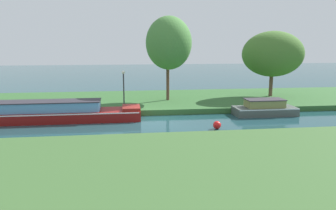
{
  "coord_description": "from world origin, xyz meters",
  "views": [
    {
      "loc": [
        -1.73,
        -20.94,
        5.1
      ],
      "look_at": [
        1.17,
        1.2,
        0.9
      ],
      "focal_mm": 35.22,
      "sensor_mm": 36.0,
      "label": 1
    }
  ],
  "objects_px": {
    "lamp_post": "(124,84)",
    "willow_tree_centre": "(273,54)",
    "slate_barge": "(265,108)",
    "maroon_narrowboat": "(60,112)",
    "willow_tree_left": "(169,43)",
    "mooring_post_near": "(249,102)",
    "channel_buoy": "(217,125)"
  },
  "relations": [
    {
      "from": "slate_barge",
      "to": "maroon_narrowboat",
      "type": "height_order",
      "value": "maroon_narrowboat"
    },
    {
      "from": "willow_tree_left",
      "to": "willow_tree_centre",
      "type": "bearing_deg",
      "value": 8.05
    },
    {
      "from": "lamp_post",
      "to": "willow_tree_centre",
      "type": "bearing_deg",
      "value": 12.94
    },
    {
      "from": "slate_barge",
      "to": "lamp_post",
      "type": "relative_size",
      "value": 1.66
    },
    {
      "from": "channel_buoy",
      "to": "slate_barge",
      "type": "bearing_deg",
      "value": 37.25
    },
    {
      "from": "mooring_post_near",
      "to": "maroon_narrowboat",
      "type": "bearing_deg",
      "value": -174.31
    },
    {
      "from": "willow_tree_left",
      "to": "willow_tree_centre",
      "type": "relative_size",
      "value": 1.19
    },
    {
      "from": "slate_barge",
      "to": "channel_buoy",
      "type": "xyz_separation_m",
      "value": [
        -4.49,
        -3.41,
        -0.24
      ]
    },
    {
      "from": "mooring_post_near",
      "to": "channel_buoy",
      "type": "relative_size",
      "value": 1.25
    },
    {
      "from": "willow_tree_left",
      "to": "lamp_post",
      "type": "distance_m",
      "value": 5.02
    },
    {
      "from": "maroon_narrowboat",
      "to": "channel_buoy",
      "type": "height_order",
      "value": "maroon_narrowboat"
    },
    {
      "from": "channel_buoy",
      "to": "mooring_post_near",
      "type": "bearing_deg",
      "value": 51.23
    },
    {
      "from": "mooring_post_near",
      "to": "willow_tree_centre",
      "type": "bearing_deg",
      "value": 49.69
    },
    {
      "from": "willow_tree_centre",
      "to": "lamp_post",
      "type": "height_order",
      "value": "willow_tree_centre"
    },
    {
      "from": "maroon_narrowboat",
      "to": "slate_barge",
      "type": "bearing_deg",
      "value": 0.0
    },
    {
      "from": "slate_barge",
      "to": "willow_tree_centre",
      "type": "height_order",
      "value": "willow_tree_centre"
    },
    {
      "from": "willow_tree_centre",
      "to": "lamp_post",
      "type": "distance_m",
      "value": 13.63
    },
    {
      "from": "slate_barge",
      "to": "channel_buoy",
      "type": "height_order",
      "value": "slate_barge"
    },
    {
      "from": "lamp_post",
      "to": "channel_buoy",
      "type": "relative_size",
      "value": 5.54
    },
    {
      "from": "willow_tree_centre",
      "to": "lamp_post",
      "type": "xyz_separation_m",
      "value": [
        -13.13,
        -3.02,
        -2.05
      ]
    },
    {
      "from": "maroon_narrowboat",
      "to": "willow_tree_centre",
      "type": "bearing_deg",
      "value": 18.39
    },
    {
      "from": "slate_barge",
      "to": "maroon_narrowboat",
      "type": "relative_size",
      "value": 0.44
    },
    {
      "from": "willow_tree_left",
      "to": "channel_buoy",
      "type": "xyz_separation_m",
      "value": [
        1.9,
        -7.85,
        -4.87
      ]
    },
    {
      "from": "maroon_narrowboat",
      "to": "willow_tree_centre",
      "type": "xyz_separation_m",
      "value": [
        17.37,
        5.77,
        3.58
      ]
    },
    {
      "from": "willow_tree_centre",
      "to": "channel_buoy",
      "type": "xyz_separation_m",
      "value": [
        -7.58,
        -9.19,
        -3.92
      ]
    },
    {
      "from": "mooring_post_near",
      "to": "willow_tree_left",
      "type": "bearing_deg",
      "value": 151.77
    },
    {
      "from": "lamp_post",
      "to": "slate_barge",
      "type": "bearing_deg",
      "value": -15.36
    },
    {
      "from": "willow_tree_left",
      "to": "lamp_post",
      "type": "bearing_deg",
      "value": -155.35
    },
    {
      "from": "maroon_narrowboat",
      "to": "mooring_post_near",
      "type": "relative_size",
      "value": 16.77
    },
    {
      "from": "slate_barge",
      "to": "lamp_post",
      "type": "xyz_separation_m",
      "value": [
        -10.04,
        2.76,
        1.63
      ]
    },
    {
      "from": "willow_tree_left",
      "to": "lamp_post",
      "type": "relative_size",
      "value": 2.55
    },
    {
      "from": "slate_barge",
      "to": "willow_tree_left",
      "type": "xyz_separation_m",
      "value": [
        -6.39,
        4.43,
        4.63
      ]
    }
  ]
}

